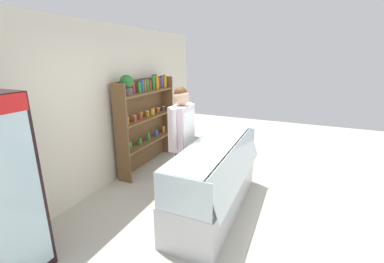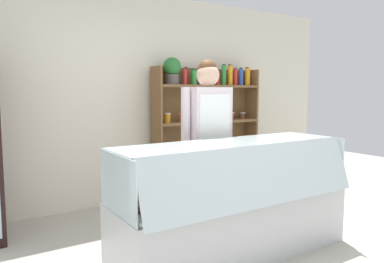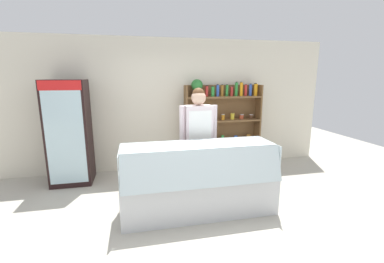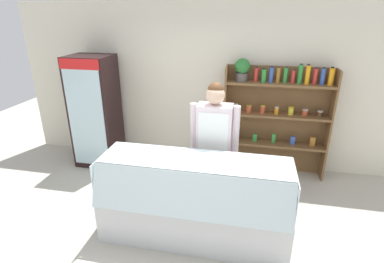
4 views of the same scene
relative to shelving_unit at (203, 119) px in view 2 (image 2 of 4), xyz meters
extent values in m
plane|color=#B7B2A3|center=(-1.01, -1.94, -1.06)|extent=(12.00, 12.00, 0.00)
cube|color=silver|center=(-1.01, 0.24, 0.29)|extent=(6.80, 0.10, 2.70)
cube|color=brown|center=(0.05, 0.09, -0.18)|extent=(1.63, 0.02, 1.76)
cube|color=brown|center=(-0.76, -0.05, -0.18)|extent=(0.03, 0.28, 1.76)
cube|color=brown|center=(0.85, -0.05, -0.18)|extent=(0.03, 0.28, 1.76)
cube|color=brown|center=(0.05, -0.05, -0.53)|extent=(1.57, 0.28, 0.04)
cube|color=brown|center=(0.05, -0.05, -0.04)|extent=(1.57, 0.28, 0.04)
cube|color=brown|center=(0.05, -0.05, 0.46)|extent=(1.57, 0.28, 0.04)
cylinder|color=#4C4742|center=(-0.53, -0.05, 0.54)|extent=(0.18, 0.18, 0.13)
sphere|color=#286D2D|center=(-0.53, -0.05, 0.71)|extent=(0.24, 0.24, 0.24)
cylinder|color=red|center=(-0.31, -0.02, 0.58)|extent=(0.06, 0.06, 0.21)
cylinder|color=black|center=(-0.31, -0.05, 0.70)|extent=(0.04, 0.04, 0.02)
cylinder|color=#2D8C38|center=(-0.20, -0.07, 0.57)|extent=(0.07, 0.07, 0.20)
cylinder|color=black|center=(-0.20, -0.05, 0.68)|extent=(0.05, 0.05, 0.02)
cylinder|color=#3356B2|center=(-0.09, -0.06, 0.59)|extent=(0.06, 0.06, 0.23)
cylinder|color=black|center=(-0.09, -0.05, 0.71)|extent=(0.04, 0.04, 0.02)
cylinder|color=#9E6623|center=(0.01, -0.05, 0.59)|extent=(0.06, 0.06, 0.23)
cylinder|color=black|center=(0.01, -0.05, 0.71)|extent=(0.04, 0.04, 0.02)
cylinder|color=#2D8C38|center=(0.11, -0.04, 0.59)|extent=(0.06, 0.06, 0.23)
cylinder|color=black|center=(0.11, -0.05, 0.71)|extent=(0.04, 0.04, 0.02)
cylinder|color=red|center=(0.23, -0.03, 0.57)|extent=(0.06, 0.06, 0.20)
cylinder|color=black|center=(0.23, -0.05, 0.68)|extent=(0.04, 0.04, 0.02)
cylinder|color=#2D8C38|center=(0.32, -0.04, 0.61)|extent=(0.07, 0.07, 0.28)
cylinder|color=black|center=(0.32, -0.05, 0.76)|extent=(0.04, 0.04, 0.02)
cylinder|color=orange|center=(0.42, -0.07, 0.61)|extent=(0.06, 0.06, 0.28)
cylinder|color=black|center=(0.42, -0.05, 0.76)|extent=(0.04, 0.04, 0.02)
cylinder|color=red|center=(0.53, -0.05, 0.59)|extent=(0.06, 0.06, 0.23)
cylinder|color=black|center=(0.53, -0.05, 0.71)|extent=(0.04, 0.04, 0.02)
cylinder|color=#3356B2|center=(0.64, -0.05, 0.59)|extent=(0.06, 0.06, 0.24)
cylinder|color=black|center=(0.64, -0.05, 0.72)|extent=(0.04, 0.04, 0.02)
cylinder|color=orange|center=(0.75, -0.06, 0.60)|extent=(0.08, 0.08, 0.25)
cylinder|color=black|center=(0.75, -0.05, 0.73)|extent=(0.05, 0.05, 0.02)
cylinder|color=orange|center=(-0.60, -0.04, 0.04)|extent=(0.09, 0.09, 0.11)
cylinder|color=silver|center=(-0.60, -0.05, 0.10)|extent=(0.09, 0.09, 0.01)
cylinder|color=#BF4C2D|center=(-0.38, -0.06, 0.03)|extent=(0.08, 0.08, 0.10)
cylinder|color=gold|center=(-0.38, -0.05, 0.09)|extent=(0.08, 0.08, 0.01)
cylinder|color=#BF4C2D|center=(-0.17, -0.04, 0.04)|extent=(0.08, 0.08, 0.12)
cylinder|color=gold|center=(-0.17, -0.05, 0.10)|extent=(0.08, 0.08, 0.01)
cylinder|color=orange|center=(0.04, -0.06, 0.03)|extent=(0.07, 0.07, 0.10)
cylinder|color=silver|center=(0.04, -0.05, 0.09)|extent=(0.07, 0.07, 0.01)
cylinder|color=yellow|center=(0.26, -0.03, 0.04)|extent=(0.08, 0.08, 0.12)
cylinder|color=gold|center=(0.26, -0.05, 0.11)|extent=(0.09, 0.09, 0.01)
cylinder|color=#BF4C2D|center=(0.47, -0.03, 0.02)|extent=(0.09, 0.09, 0.09)
cylinder|color=silver|center=(0.47, -0.05, 0.08)|extent=(0.09, 0.09, 0.01)
cylinder|color=brown|center=(0.68, -0.03, 0.02)|extent=(0.08, 0.08, 0.08)
cylinder|color=silver|center=(0.68, -0.05, 0.07)|extent=(0.08, 0.08, 0.01)
cube|color=#2D8C38|center=(-0.55, -0.05, -0.44)|extent=(0.06, 0.04, 0.16)
cube|color=#2D8C38|center=(-0.25, -0.05, -0.45)|extent=(0.07, 0.05, 0.12)
cube|color=#2D8C38|center=(0.05, -0.05, -0.44)|extent=(0.05, 0.04, 0.15)
cube|color=#3356B2|center=(0.34, -0.05, -0.45)|extent=(0.07, 0.04, 0.13)
cube|color=#9E6623|center=(0.64, -0.05, -0.44)|extent=(0.08, 0.04, 0.15)
cube|color=silver|center=(-0.92, -1.79, -0.79)|extent=(2.17, 0.71, 0.55)
cube|color=white|center=(-0.92, -1.79, -0.49)|extent=(2.11, 0.65, 0.03)
cube|color=silver|center=(-0.92, -2.13, -0.29)|extent=(2.13, 0.16, 0.47)
cube|color=silver|center=(-0.92, -1.74, -0.06)|extent=(2.13, 0.55, 0.01)
cube|color=silver|center=(-1.99, -1.79, -0.29)|extent=(0.01, 0.67, 0.45)
cube|color=silver|center=(0.16, -1.79, -0.29)|extent=(0.01, 0.67, 0.45)
cube|color=tan|center=(-1.77, -1.71, -0.45)|extent=(0.17, 0.13, 0.05)
cube|color=white|center=(-1.77, -1.92, -0.45)|extent=(0.05, 0.03, 0.02)
cube|color=beige|center=(-1.43, -1.71, -0.45)|extent=(0.17, 0.14, 0.06)
cube|color=white|center=(-1.43, -1.92, -0.45)|extent=(0.05, 0.03, 0.02)
cube|color=tan|center=(-1.09, -1.71, -0.45)|extent=(0.16, 0.12, 0.06)
cube|color=white|center=(-1.09, -1.92, -0.45)|extent=(0.05, 0.03, 0.02)
cube|color=beige|center=(-0.75, -1.71, -0.45)|extent=(0.16, 0.12, 0.05)
cube|color=white|center=(-0.75, -1.92, -0.45)|extent=(0.05, 0.03, 0.02)
cube|color=tan|center=(-0.40, -1.71, -0.45)|extent=(0.16, 0.11, 0.04)
cube|color=white|center=(-0.40, -1.92, -0.45)|extent=(0.05, 0.03, 0.02)
cube|color=tan|center=(-0.06, -1.71, -0.45)|extent=(0.16, 0.12, 0.06)
cube|color=white|center=(-0.06, -1.92, -0.45)|extent=(0.05, 0.03, 0.02)
cylinder|color=#A35B4C|center=(-1.82, -1.90, -0.41)|extent=(0.22, 0.16, 0.14)
cylinder|color=tan|center=(-1.60, -1.90, -0.40)|extent=(0.17, 0.17, 0.15)
cylinder|color=white|center=(-0.37, -1.88, -0.38)|extent=(0.07, 0.07, 0.18)
cylinder|color=white|center=(-0.27, -1.88, -0.37)|extent=(0.07, 0.07, 0.22)
cylinder|color=#383D51|center=(-0.87, -1.20, -0.65)|extent=(0.13, 0.13, 0.81)
cylinder|color=#383D51|center=(-0.68, -1.20, -0.65)|extent=(0.13, 0.13, 0.81)
cube|color=silver|center=(-0.78, -1.20, 0.09)|extent=(0.43, 0.24, 0.67)
cube|color=white|center=(-0.78, -1.33, -0.27)|extent=(0.36, 0.01, 1.26)
cylinder|color=silver|center=(-1.04, -1.20, 0.12)|extent=(0.09, 0.09, 0.61)
cylinder|color=silver|center=(-0.51, -1.20, 0.12)|extent=(0.09, 0.09, 0.61)
sphere|color=#D8AD8E|center=(-0.78, -1.20, 0.55)|extent=(0.23, 0.23, 0.23)
sphere|color=brown|center=(-0.78, -1.19, 0.61)|extent=(0.20, 0.20, 0.20)
camera|label=1|loc=(-4.11, -2.84, 1.12)|focal=24.00mm
camera|label=2|loc=(-2.97, -4.29, 0.39)|focal=35.00mm
camera|label=3|loc=(-1.76, -5.14, 0.87)|focal=24.00mm
camera|label=4|loc=(-0.35, -4.67, 1.49)|focal=28.00mm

